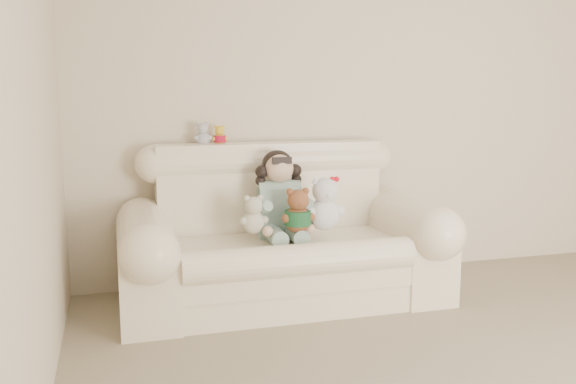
{
  "coord_description": "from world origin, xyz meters",
  "views": [
    {
      "loc": [
        -1.93,
        -1.75,
        1.37
      ],
      "look_at": [
        -0.88,
        1.9,
        0.75
      ],
      "focal_mm": 38.11,
      "sensor_mm": 36.0,
      "label": 1
    }
  ],
  "objects_px": {
    "brown_teddy": "(298,206)",
    "white_cat": "(325,198)",
    "cream_teddy": "(254,211)",
    "sofa": "(284,225)",
    "seated_child": "(279,193)"
  },
  "relations": [
    {
      "from": "white_cat",
      "to": "brown_teddy",
      "type": "bearing_deg",
      "value": -178.31
    },
    {
      "from": "brown_teddy",
      "to": "white_cat",
      "type": "bearing_deg",
      "value": 30.8
    },
    {
      "from": "sofa",
      "to": "cream_teddy",
      "type": "height_order",
      "value": "sofa"
    },
    {
      "from": "sofa",
      "to": "white_cat",
      "type": "xyz_separation_m",
      "value": [
        0.23,
        -0.13,
        0.19
      ]
    },
    {
      "from": "seated_child",
      "to": "cream_teddy",
      "type": "xyz_separation_m",
      "value": [
        -0.21,
        -0.18,
        -0.07
      ]
    },
    {
      "from": "brown_teddy",
      "to": "cream_teddy",
      "type": "relative_size",
      "value": 1.18
    },
    {
      "from": "sofa",
      "to": "white_cat",
      "type": "bearing_deg",
      "value": -28.78
    },
    {
      "from": "brown_teddy",
      "to": "white_cat",
      "type": "relative_size",
      "value": 0.81
    },
    {
      "from": "white_cat",
      "to": "cream_teddy",
      "type": "distance_m",
      "value": 0.46
    },
    {
      "from": "sofa",
      "to": "brown_teddy",
      "type": "bearing_deg",
      "value": -74.71
    },
    {
      "from": "sofa",
      "to": "seated_child",
      "type": "relative_size",
      "value": 3.58
    },
    {
      "from": "cream_teddy",
      "to": "sofa",
      "type": "bearing_deg",
      "value": 16.49
    },
    {
      "from": "seated_child",
      "to": "brown_teddy",
      "type": "bearing_deg",
      "value": -72.4
    },
    {
      "from": "sofa",
      "to": "seated_child",
      "type": "bearing_deg",
      "value": 96.77
    },
    {
      "from": "seated_child",
      "to": "white_cat",
      "type": "bearing_deg",
      "value": -35.54
    }
  ]
}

